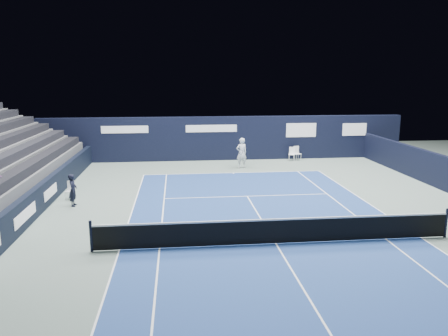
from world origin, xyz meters
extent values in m
plane|color=slate|center=(0.00, 2.00, 0.00)|extent=(48.00, 48.00, 0.00)
cube|color=navy|center=(0.00, 0.00, 0.00)|extent=(10.97, 23.77, 0.01)
cube|color=white|center=(4.70, 15.56, 0.44)|extent=(0.53, 0.52, 0.04)
cube|color=white|center=(4.77, 15.73, 0.70)|extent=(0.40, 0.18, 0.50)
cylinder|color=white|center=(4.93, 15.65, 0.22)|extent=(0.02, 0.02, 0.44)
cylinder|color=white|center=(4.59, 15.78, 0.22)|extent=(0.02, 0.02, 0.44)
cylinder|color=white|center=(4.81, 15.33, 0.22)|extent=(0.02, 0.02, 0.44)
cylinder|color=white|center=(4.47, 15.46, 0.22)|extent=(0.02, 0.02, 0.44)
cube|color=white|center=(5.12, 15.60, 0.47)|extent=(0.55, 0.53, 0.04)
cube|color=white|center=(5.06, 15.80, 0.75)|extent=(0.44, 0.15, 0.53)
cylinder|color=white|center=(5.25, 15.83, 0.23)|extent=(0.03, 0.03, 0.47)
cylinder|color=white|center=(4.88, 15.72, 0.23)|extent=(0.03, 0.03, 0.47)
cylinder|color=white|center=(5.35, 15.48, 0.23)|extent=(0.03, 0.03, 0.47)
cylinder|color=white|center=(4.98, 15.37, 0.23)|extent=(0.03, 0.03, 0.47)
cube|color=silver|center=(-8.65, 6.75, 0.41)|extent=(0.47, 0.46, 0.04)
cube|color=silver|center=(-8.61, 6.92, 0.66)|extent=(0.39, 0.12, 0.47)
cylinder|color=silver|center=(-8.45, 6.86, 0.21)|extent=(0.02, 0.02, 0.41)
cylinder|color=silver|center=(-8.78, 6.95, 0.21)|extent=(0.02, 0.02, 0.41)
cylinder|color=silver|center=(-8.52, 6.55, 0.21)|extent=(0.02, 0.02, 0.41)
cylinder|color=silver|center=(-8.85, 6.63, 0.21)|extent=(0.02, 0.02, 0.41)
imported|color=black|center=(-8.24, 5.65, 0.75)|extent=(0.36, 0.55, 1.50)
cube|color=white|center=(0.00, 11.88, 0.01)|extent=(10.97, 0.06, 0.00)
cube|color=white|center=(5.49, 0.00, 0.01)|extent=(0.06, 23.77, 0.00)
cube|color=white|center=(-5.49, 0.00, 0.01)|extent=(0.06, 23.77, 0.00)
cube|color=white|center=(4.12, 0.00, 0.01)|extent=(0.06, 23.77, 0.00)
cube|color=white|center=(-4.12, 0.00, 0.01)|extent=(0.06, 23.77, 0.00)
cube|color=white|center=(0.00, 6.40, 0.01)|extent=(8.23, 0.06, 0.00)
cube|color=white|center=(0.00, 0.00, 0.01)|extent=(0.06, 12.80, 0.00)
cube|color=white|center=(0.00, 11.73, 0.01)|extent=(0.06, 0.30, 0.00)
cylinder|color=black|center=(6.40, 0.00, 0.55)|extent=(0.10, 0.10, 1.10)
cylinder|color=black|center=(-6.40, 0.00, 0.55)|extent=(0.10, 0.10, 1.10)
cube|color=black|center=(0.00, 0.00, 0.46)|extent=(12.80, 0.03, 0.86)
cube|color=white|center=(0.00, 0.00, 0.91)|extent=(12.80, 0.05, 0.06)
cube|color=black|center=(0.00, 16.50, 1.55)|extent=(26.00, 0.60, 3.10)
cube|color=silver|center=(-7.00, 16.18, 2.30)|extent=(3.20, 0.02, 0.50)
cube|color=silver|center=(-1.00, 16.18, 2.30)|extent=(3.60, 0.02, 0.50)
cube|color=silver|center=(5.50, 16.18, 2.10)|extent=(2.20, 0.02, 1.00)
cube|color=silver|center=(9.50, 16.18, 2.10)|extent=(1.80, 0.02, 0.90)
cube|color=black|center=(-9.50, 6.00, 0.60)|extent=(0.30, 22.00, 1.20)
cube|color=silver|center=(-9.33, 2.50, 0.60)|extent=(0.02, 2.40, 0.45)
cube|color=silver|center=(-9.33, 6.00, 0.60)|extent=(0.02, 2.00, 0.45)
cube|color=#444447|center=(-10.10, 7.00, 0.82)|extent=(0.90, 16.00, 1.65)
cube|color=#4A4A4C|center=(-11.00, 7.00, 1.05)|extent=(0.90, 16.00, 2.10)
cube|color=#545457|center=(-11.90, 7.00, 1.27)|extent=(0.90, 16.00, 2.55)
cube|color=black|center=(-10.10, 7.00, 1.85)|extent=(0.63, 15.20, 0.40)
cube|color=black|center=(-11.00, 7.00, 2.30)|extent=(0.63, 15.20, 0.40)
imported|color=silver|center=(0.74, 13.39, 0.99)|extent=(0.83, 0.66, 1.98)
cylinder|color=black|center=(0.59, 13.09, 1.05)|extent=(0.03, 0.29, 0.13)
torus|color=black|center=(0.59, 12.84, 1.15)|extent=(0.30, 0.13, 0.29)
camera|label=1|loc=(-3.43, -14.39, 5.82)|focal=35.00mm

